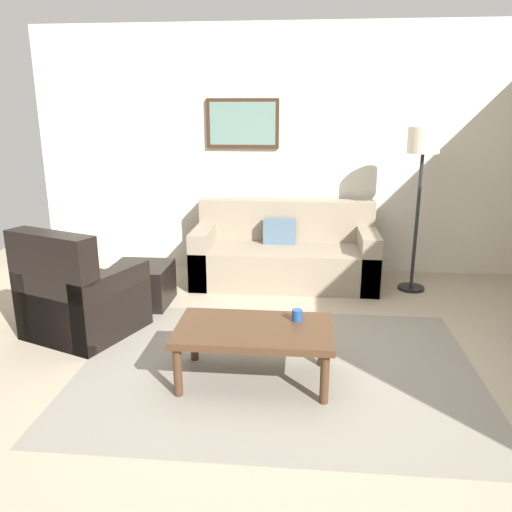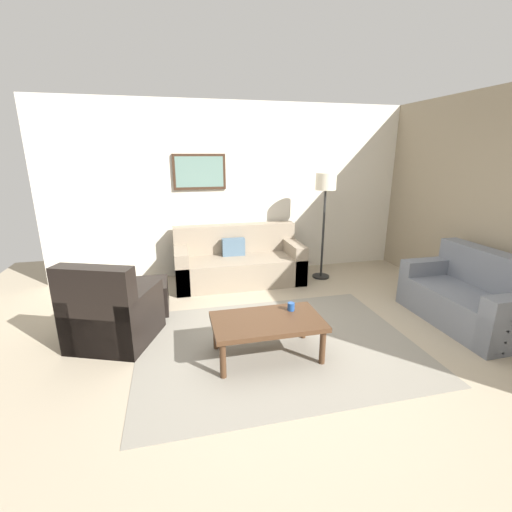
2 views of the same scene
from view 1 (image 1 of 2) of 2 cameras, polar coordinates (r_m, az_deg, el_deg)
ground_plane at (r=3.95m, az=2.40°, el=-12.38°), size 8.00×8.00×0.00m
rear_partition at (r=6.09m, az=3.95°, el=11.50°), size 6.00×0.12×2.80m
area_rug at (r=3.95m, az=2.40°, el=-12.33°), size 2.95×2.22×0.01m
couch_main at (r=5.79m, az=3.24°, el=0.18°), size 2.00×0.90×0.88m
armchair_leather at (r=4.62m, az=-19.17°, el=-4.76°), size 1.04×1.04×0.95m
ottoman at (r=5.22m, az=-12.59°, el=-3.10°), size 0.56×0.56×0.40m
coffee_table at (r=3.64m, az=-0.22°, el=-8.66°), size 1.10×0.64×0.41m
cup at (r=3.72m, az=4.59°, el=-6.58°), size 0.07×0.07×0.08m
lamp_standing at (r=5.52m, az=18.01°, el=10.39°), size 0.32×0.32×1.71m
framed_artwork at (r=6.03m, az=-1.50°, el=14.52°), size 0.83×0.04×0.55m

